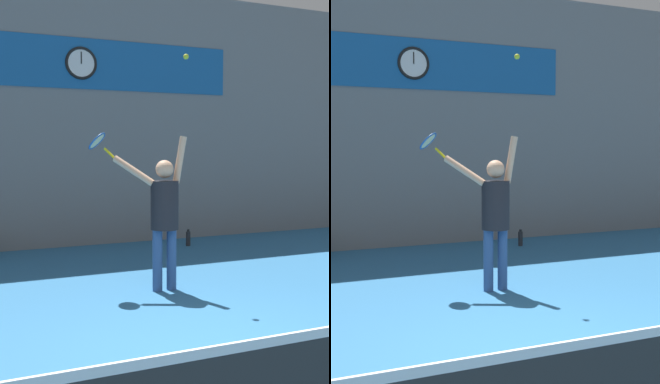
# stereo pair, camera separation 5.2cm
# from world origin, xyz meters

# --- Properties ---
(ground_plane) EXTENTS (18.00, 18.00, 0.00)m
(ground_plane) POSITION_xyz_m (0.00, 0.00, 0.00)
(ground_plane) COLOR teal
(back_wall) EXTENTS (18.00, 0.10, 5.00)m
(back_wall) POSITION_xyz_m (0.00, 6.27, 2.50)
(back_wall) COLOR slate
(back_wall) RESTS_ON ground_plane
(sponsor_banner) EXTENTS (6.66, 0.02, 0.95)m
(sponsor_banner) POSITION_xyz_m (0.00, 6.21, 3.47)
(sponsor_banner) COLOR #195B9E
(scoreboard_clock) EXTENTS (0.61, 0.06, 0.61)m
(scoreboard_clock) POSITION_xyz_m (0.26, 6.19, 3.47)
(scoreboard_clock) COLOR white
(tennis_player) EXTENTS (0.92, 0.57, 2.04)m
(tennis_player) POSITION_xyz_m (0.39, 2.60, 1.07)
(tennis_player) COLOR #2D4C7F
(tennis_player) RESTS_ON ground_plane
(tennis_racket) EXTENTS (0.39, 0.37, 0.35)m
(tennis_racket) POSITION_xyz_m (-0.36, 3.06, 1.96)
(tennis_racket) COLOR yellow
(tennis_ball) EXTENTS (0.07, 0.07, 0.07)m
(tennis_ball) POSITION_xyz_m (0.67, 2.53, 3.06)
(tennis_ball) COLOR #CCDB2D
(water_bottle) EXTENTS (0.09, 0.09, 0.32)m
(water_bottle) POSITION_xyz_m (2.12, 5.39, 0.14)
(water_bottle) COLOR #262628
(water_bottle) RESTS_ON ground_plane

